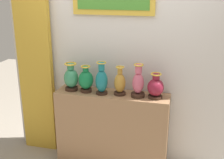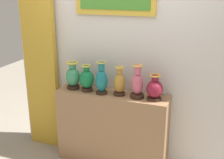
# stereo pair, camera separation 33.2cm
# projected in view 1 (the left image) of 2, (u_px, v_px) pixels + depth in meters

# --- Properties ---
(display_shelf) EXTENTS (1.35, 0.33, 0.93)m
(display_shelf) POSITION_uv_depth(u_px,v_px,m) (112.00, 129.00, 3.52)
(display_shelf) COLOR #99704C
(display_shelf) RESTS_ON ground_plane
(back_wall) EXTENTS (2.70, 0.14, 2.76)m
(back_wall) POSITION_uv_depth(u_px,v_px,m) (117.00, 50.00, 3.44)
(back_wall) COLOR silver
(back_wall) RESTS_ON ground_plane
(curtain_gold) EXTENTS (0.45, 0.08, 2.07)m
(curtain_gold) POSITION_uv_depth(u_px,v_px,m) (36.00, 75.00, 3.69)
(curtain_gold) COLOR gold
(curtain_gold) RESTS_ON ground_plane
(vase_jade) EXTENTS (0.17, 0.17, 0.34)m
(vase_jade) POSITION_uv_depth(u_px,v_px,m) (71.00, 78.00, 3.44)
(vase_jade) COLOR #382319
(vase_jade) RESTS_ON display_shelf
(vase_emerald) EXTENTS (0.18, 0.18, 0.32)m
(vase_emerald) POSITION_uv_depth(u_px,v_px,m) (86.00, 80.00, 3.38)
(vase_emerald) COLOR #382319
(vase_emerald) RESTS_ON display_shelf
(vase_teal) EXTENTS (0.14, 0.14, 0.38)m
(vase_teal) POSITION_uv_depth(u_px,v_px,m) (102.00, 80.00, 3.31)
(vase_teal) COLOR #382319
(vase_teal) RESTS_ON display_shelf
(vase_ochre) EXTENTS (0.14, 0.14, 0.34)m
(vase_ochre) POSITION_uv_depth(u_px,v_px,m) (120.00, 83.00, 3.30)
(vase_ochre) COLOR #382319
(vase_ochre) RESTS_ON display_shelf
(vase_rose) EXTENTS (0.16, 0.16, 0.38)m
(vase_rose) POSITION_uv_depth(u_px,v_px,m) (138.00, 83.00, 3.23)
(vase_rose) COLOR #382319
(vase_rose) RESTS_ON display_shelf
(vase_burgundy) EXTENTS (0.18, 0.18, 0.29)m
(vase_burgundy) POSITION_uv_depth(u_px,v_px,m) (156.00, 87.00, 3.20)
(vase_burgundy) COLOR #382319
(vase_burgundy) RESTS_ON display_shelf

